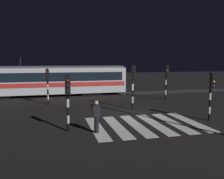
{
  "coord_description": "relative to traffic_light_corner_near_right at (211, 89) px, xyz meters",
  "views": [
    {
      "loc": [
        -5.43,
        -15.79,
        3.72
      ],
      "look_at": [
        -0.4,
        3.0,
        1.4
      ],
      "focal_mm": 37.76,
      "sensor_mm": 36.0,
      "label": 1
    }
  ],
  "objects": [
    {
      "name": "traffic_light_corner_near_left",
      "position": [
        -8.81,
        -0.05,
        -0.02
      ],
      "size": [
        0.36,
        0.42,
        3.06
      ],
      "color": "black",
      "rests_on": "ground"
    },
    {
      "name": "rail_near",
      "position": [
        -4.28,
        12.74,
        -2.02
      ],
      "size": [
        80.0,
        0.12,
        0.03
      ],
      "primitive_type": "cube",
      "color": "#59595E",
      "rests_on": "ground"
    },
    {
      "name": "traffic_light_corner_far_left",
      "position": [
        -9.85,
        8.2,
        0.04
      ],
      "size": [
        0.36,
        0.42,
        3.14
      ],
      "color": "black",
      "rests_on": "ground"
    },
    {
      "name": "traffic_light_corner_far_right",
      "position": [
        1.17,
        8.04,
        0.23
      ],
      "size": [
        0.36,
        0.42,
        3.44
      ],
      "color": "black",
      "rests_on": "ground"
    },
    {
      "name": "ground_plane",
      "position": [
        -4.28,
        3.39,
        -2.04
      ],
      "size": [
        120.0,
        120.0,
        0.0
      ],
      "primitive_type": "plane",
      "color": "black"
    },
    {
      "name": "crosswalk_zebra",
      "position": [
        -4.28,
        0.23,
        -2.03
      ],
      "size": [
        6.66,
        4.92,
        0.02
      ],
      "color": "silver",
      "rests_on": "ground"
    },
    {
      "name": "rail_far",
      "position": [
        -4.28,
        14.18,
        -2.02
      ],
      "size": [
        80.0,
        0.12,
        0.03
      ],
      "primitive_type": "cube",
      "color": "#59595E",
      "rests_on": "ground"
    },
    {
      "name": "traffic_light_corner_near_right",
      "position": [
        0.0,
        0.0,
        0.0
      ],
      "size": [
        0.36,
        0.42,
        3.09
      ],
      "color": "black",
      "rests_on": "ground"
    },
    {
      "name": "pedestrian_waiting_at_kerb",
      "position": [
        -7.4,
        -0.64,
        -1.16
      ],
      "size": [
        0.36,
        0.24,
        1.71
      ],
      "color": "black",
      "rests_on": "ground"
    },
    {
      "name": "tram",
      "position": [
        -9.99,
        13.46,
        -0.28
      ],
      "size": [
        17.05,
        2.58,
        4.15
      ],
      "color": "silver",
      "rests_on": "ground"
    },
    {
      "name": "traffic_light_median_centre",
      "position": [
        -3.5,
        4.54,
        0.28
      ],
      "size": [
        0.36,
        0.42,
        3.51
      ],
      "color": "black",
      "rests_on": "ground"
    }
  ]
}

